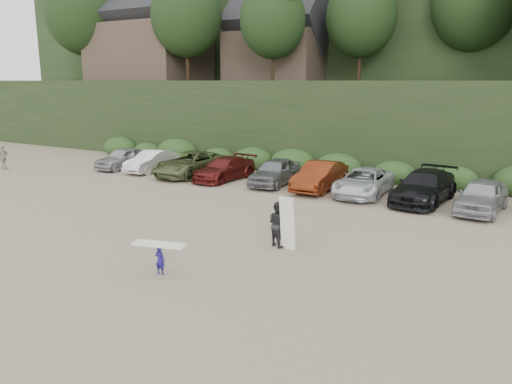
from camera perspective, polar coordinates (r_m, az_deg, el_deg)
The scene contains 6 objects.
ground at distance 18.48m, azimuth 0.46°, elevation -6.37°, with size 120.00×120.00×0.00m, color tan.
hillside_backdrop at distance 52.12m, azimuth 21.36°, elevation 17.55°, with size 90.00×41.50×28.00m.
parked_cars at distance 27.06m, azimuth 11.76°, elevation 1.17°, with size 33.60×6.07×1.60m.
distant_walker at distance 38.43m, azimuth -26.94°, elevation 3.55°, with size 1.00×0.42×1.70m, color #B3A697.
child_surfer at distance 16.12m, azimuth -10.95°, elevation -6.88°, with size 1.77×0.89×1.02m.
adult_surfer at distance 18.41m, azimuth 2.62°, elevation -3.66°, with size 1.30×0.92×1.98m.
Camera 1 is at (8.72, -15.15, 6.02)m, focal length 35.00 mm.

